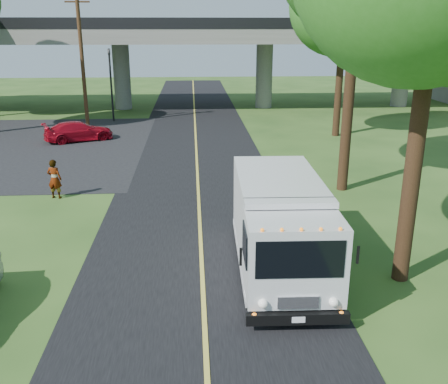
{
  "coord_description": "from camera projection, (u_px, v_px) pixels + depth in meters",
  "views": [
    {
      "loc": [
        -0.19,
        -11.11,
        6.68
      ],
      "look_at": [
        0.78,
        4.13,
        1.6
      ],
      "focal_mm": 40.0,
      "sensor_mm": 36.0,
      "label": 1
    }
  ],
  "objects": [
    {
      "name": "parking_lot",
      "position": [
        7.0,
        147.0,
        29.02
      ],
      "size": [
        16.0,
        18.0,
        0.01
      ],
      "primitive_type": "cube",
      "color": "black",
      "rests_on": "ground"
    },
    {
      "name": "traffic_signal",
      "position": [
        111.0,
        77.0,
        35.89
      ],
      "size": [
        0.18,
        0.22,
        5.2
      ],
      "color": "black",
      "rests_on": "ground"
    },
    {
      "name": "road",
      "position": [
        198.0,
        185.0,
        22.11
      ],
      "size": [
        7.0,
        90.0,
        0.02
      ],
      "primitive_type": "cube",
      "color": "black",
      "rests_on": "ground"
    },
    {
      "name": "pedestrian",
      "position": [
        55.0,
        179.0,
        20.18
      ],
      "size": [
        0.67,
        0.51,
        1.63
      ],
      "primitive_type": "imported",
      "rotation": [
        0.0,
        0.0,
        2.91
      ],
      "color": "gray",
      "rests_on": "ground"
    },
    {
      "name": "lane_line",
      "position": [
        198.0,
        184.0,
        22.1
      ],
      "size": [
        0.12,
        90.0,
        0.01
      ],
      "primitive_type": "cube",
      "color": "gold",
      "rests_on": "road"
    },
    {
      "name": "step_van",
      "position": [
        280.0,
        224.0,
        13.94
      ],
      "size": [
        2.49,
        6.39,
        2.66
      ],
      "rotation": [
        0.0,
        0.0,
        -0.03
      ],
      "color": "silver",
      "rests_on": "ground"
    },
    {
      "name": "ground",
      "position": [
        204.0,
        304.0,
        12.64
      ],
      "size": [
        120.0,
        120.0,
        0.0
      ],
      "primitive_type": "plane",
      "color": "#2A4A1A",
      "rests_on": "ground"
    },
    {
      "name": "overpass",
      "position": [
        193.0,
        53.0,
        41.51
      ],
      "size": [
        54.0,
        10.0,
        7.3
      ],
      "color": "slate",
      "rests_on": "ground"
    },
    {
      "name": "red_sedan",
      "position": [
        79.0,
        131.0,
        30.46
      ],
      "size": [
        4.42,
        3.18,
        1.19
      ],
      "primitive_type": "imported",
      "rotation": [
        0.0,
        0.0,
        1.99
      ],
      "color": "maroon",
      "rests_on": "ground"
    },
    {
      "name": "utility_pole",
      "position": [
        82.0,
        59.0,
        33.46
      ],
      "size": [
        1.6,
        0.26,
        9.0
      ],
      "color": "#472D19",
      "rests_on": "ground"
    }
  ]
}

